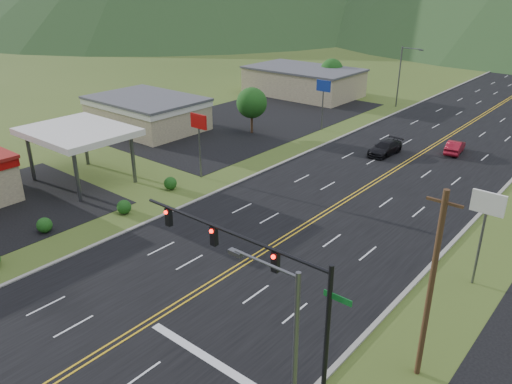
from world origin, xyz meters
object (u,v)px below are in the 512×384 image
Objects in this scene: gas_canopy at (78,133)px; car_red_far at (455,147)px; traffic_signal at (259,267)px; streetlight_east at (288,356)px; streetlight_west at (402,73)px; car_dark_mid at (385,148)px.

car_red_far is at bearing 51.68° from gas_canopy.
traffic_signal reaches higher than gas_canopy.
streetlight_west is (-22.86, 60.00, 0.00)m from streetlight_east.
streetlight_east reaches higher than car_red_far.
streetlight_east reaches higher than gas_canopy.
streetlight_east is 35.28m from gas_canopy.
streetlight_east is 1.77× the size of car_dark_mid.
traffic_signal is at bearing -70.47° from car_dark_mid.
car_red_far is (5.86, 5.43, -0.02)m from car_dark_mid.
car_dark_mid is (-14.22, 37.97, -4.44)m from streetlight_east.
traffic_signal reaches higher than car_dark_mid.
car_dark_mid is (18.96, 25.97, -4.13)m from gas_canopy.
gas_canopy is at bearing 160.12° from streetlight_east.
traffic_signal is 1.31× the size of gas_canopy.
streetlight_west is at bearing 77.87° from gas_canopy.
car_dark_mid is 1.17× the size of car_red_far.
gas_canopy is 1.97× the size of car_dark_mid.
streetlight_west reaches higher than car_dark_mid.
car_dark_mid is at bearing 53.87° from gas_canopy.
traffic_signal is at bearing 87.40° from car_red_far.
traffic_signal is 39.85m from car_red_far.
streetlight_east is 64.21m from streetlight_west.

